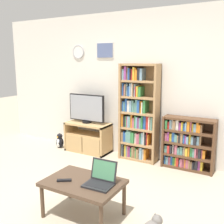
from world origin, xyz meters
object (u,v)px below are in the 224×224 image
object	(u,v)px
coffee_table	(83,185)
remote_near_laptop	(64,180)
bookshelf_short	(187,144)
laptop	(101,179)
television	(87,109)
tv_stand	(88,137)
penguin_figurine	(60,141)
bookshelf_tall	(138,115)

from	to	relation	value
coffee_table	remote_near_laptop	distance (m)	0.22
remote_near_laptop	coffee_table	bearing A→B (deg)	86.80
coffee_table	bookshelf_short	bearing A→B (deg)	70.82
coffee_table	laptop	size ratio (longest dim) A/B	2.71
television	remote_near_laptop	size ratio (longest dim) A/B	4.80
remote_near_laptop	tv_stand	bearing A→B (deg)	175.46
laptop	remote_near_laptop	size ratio (longest dim) A/B	2.00
penguin_figurine	bookshelf_short	bearing A→B (deg)	4.92
television	bookshelf_tall	bearing A→B (deg)	4.94
television	remote_near_laptop	distance (m)	2.24
bookshelf_tall	remote_near_laptop	distance (m)	2.07
laptop	penguin_figurine	bearing A→B (deg)	138.06
bookshelf_tall	bookshelf_short	xyz separation A→B (m)	(0.87, 0.00, -0.39)
bookshelf_short	remote_near_laptop	bearing A→B (deg)	-112.83
bookshelf_short	tv_stand	bearing A→B (deg)	-176.54
laptop	penguin_figurine	world-z (taller)	laptop
tv_stand	bookshelf_short	xyz separation A→B (m)	(1.87, 0.11, 0.13)
coffee_table	television	bearing A→B (deg)	123.63
penguin_figurine	coffee_table	bearing A→B (deg)	-43.34
tv_stand	remote_near_laptop	size ratio (longest dim) A/B	5.46
television	coffee_table	bearing A→B (deg)	-56.37
tv_stand	coffee_table	distance (m)	2.18
bookshelf_short	laptop	world-z (taller)	bookshelf_short
bookshelf_short	coffee_table	xyz separation A→B (m)	(-0.67, -1.93, -0.04)
television	remote_near_laptop	xyz separation A→B (m)	(1.04, -1.94, -0.41)
bookshelf_short	penguin_figurine	bearing A→B (deg)	-175.08
bookshelf_tall	laptop	distance (m)	1.96
bookshelf_tall	coffee_table	distance (m)	1.99
bookshelf_short	penguin_figurine	size ratio (longest dim) A/B	2.86
tv_stand	bookshelf_short	bearing A→B (deg)	3.46
coffee_table	laptop	xyz separation A→B (m)	(0.21, 0.04, 0.11)
tv_stand	bookshelf_short	distance (m)	1.88
bookshelf_tall	remote_near_laptop	world-z (taller)	bookshelf_tall
coffee_table	remote_near_laptop	bearing A→B (deg)	-150.87
television	bookshelf_tall	size ratio (longest dim) A/B	0.45
coffee_table	laptop	bearing A→B (deg)	10.14
television	penguin_figurine	size ratio (longest dim) A/B	2.55
bookshelf_tall	laptop	bearing A→B (deg)	-77.84
tv_stand	penguin_figurine	xyz separation A→B (m)	(-0.62, -0.10, -0.15)
penguin_figurine	bookshelf_tall	bearing A→B (deg)	7.38
bookshelf_short	laptop	xyz separation A→B (m)	(-0.46, -1.90, 0.07)
television	penguin_figurine	world-z (taller)	television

